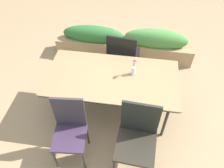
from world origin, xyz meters
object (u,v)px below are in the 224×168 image
at_px(dining_table, 112,79).
at_px(planter_box, 125,43).
at_px(chair_far_side, 123,54).
at_px(flower_vase, 133,69).
at_px(chair_near_right, 137,136).
at_px(chair_near_left, 70,128).

xyz_separation_m(dining_table, planter_box, (0.04, 1.38, -0.41)).
relative_size(chair_far_side, flower_vase, 3.60).
height_order(flower_vase, planter_box, flower_vase).
distance_m(chair_near_right, planter_box, 2.17).
xyz_separation_m(flower_vase, planter_box, (-0.24, 1.28, -0.56)).
height_order(dining_table, planter_box, dining_table).
relative_size(chair_far_side, chair_near_left, 0.99).
xyz_separation_m(chair_far_side, flower_vase, (0.21, -0.64, 0.31)).
xyz_separation_m(chair_near_left, planter_box, (0.46, 2.14, -0.25)).
distance_m(chair_far_side, chair_near_left, 1.58).
distance_m(chair_near_left, planter_box, 2.20).
bearing_deg(dining_table, planter_box, 88.18).
distance_m(dining_table, chair_near_left, 0.88).
xyz_separation_m(chair_near_right, chair_near_left, (-0.84, -0.01, -0.01)).
xyz_separation_m(dining_table, chair_near_left, (-0.42, -0.75, -0.17)).
bearing_deg(flower_vase, planter_box, 100.50).
relative_size(dining_table, chair_near_left, 1.83).
height_order(chair_far_side, chair_near_left, chair_near_left).
bearing_deg(chair_near_right, flower_vase, -77.17).
xyz_separation_m(dining_table, chair_far_side, (0.07, 0.74, -0.16)).
relative_size(chair_near_right, chair_far_side, 1.02).
bearing_deg(planter_box, chair_near_right, -80.01).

